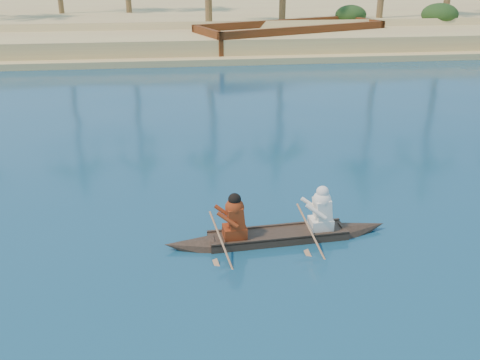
{
  "coord_description": "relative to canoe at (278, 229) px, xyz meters",
  "views": [
    {
      "loc": [
        -3.0,
        -8.66,
        5.92
      ],
      "look_at": [
        -1.54,
        3.15,
        0.88
      ],
      "focal_mm": 40.0,
      "sensor_mm": 36.0,
      "label": 1
    }
  ],
  "objects": [
    {
      "name": "shrub_cluster",
      "position": [
        0.86,
        29.81,
        0.93
      ],
      "size": [
        100.0,
        6.0,
        2.4
      ],
      "primitive_type": null,
      "color": "#1A3D16",
      "rests_on": "ground"
    },
    {
      "name": "canoe",
      "position": [
        0.0,
        0.0,
        0.0
      ],
      "size": [
        5.13,
        1.05,
        1.4
      ],
      "rotation": [
        0.0,
        0.0,
        0.07
      ],
      "color": "#3E2C22",
      "rests_on": "ground"
    },
    {
      "name": "sandy_embankment",
      "position": [
        0.86,
        45.19,
        0.26
      ],
      "size": [
        150.0,
        51.0,
        1.5
      ],
      "color": "#D6C678",
      "rests_on": "ground"
    },
    {
      "name": "barge_mid",
      "position": [
        5.66,
        25.31,
        0.45
      ],
      "size": [
        13.07,
        8.19,
        2.07
      ],
      "rotation": [
        0.0,
        0.0,
        0.35
      ],
      "color": "maroon",
      "rests_on": "ground"
    },
    {
      "name": "ground",
      "position": [
        0.86,
        -1.69,
        -0.27
      ],
      "size": [
        160.0,
        160.0,
        0.0
      ],
      "primitive_type": "plane",
      "color": "navy",
      "rests_on": "ground"
    }
  ]
}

